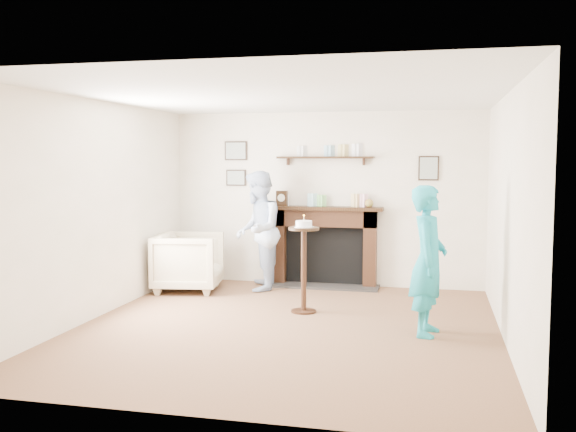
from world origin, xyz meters
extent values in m
plane|color=brown|center=(0.00, 0.00, 0.00)|extent=(5.00, 5.00, 0.00)
cube|color=beige|center=(0.00, 2.50, 1.25)|extent=(4.50, 0.04, 2.50)
cube|color=beige|center=(-2.25, 0.00, 1.25)|extent=(0.04, 5.00, 2.50)
cube|color=beige|center=(2.25, 0.00, 1.25)|extent=(0.04, 5.00, 2.50)
cube|color=silver|center=(0.00, 0.00, 2.50)|extent=(4.50, 5.00, 0.04)
cube|color=black|center=(-0.66, 2.40, 0.55)|extent=(0.18, 0.20, 1.10)
cube|color=black|center=(0.66, 2.40, 0.55)|extent=(0.18, 0.20, 1.10)
cube|color=black|center=(0.00, 2.40, 0.98)|extent=(1.50, 0.20, 0.24)
cube|color=black|center=(0.00, 2.47, 0.43)|extent=(1.14, 0.06, 0.86)
cube|color=#2A2725|center=(0.00, 2.28, 0.01)|extent=(1.60, 0.44, 0.03)
cube|color=black|center=(0.00, 2.37, 1.12)|extent=(1.68, 0.26, 0.05)
cube|color=black|center=(0.00, 2.42, 1.85)|extent=(1.40, 0.15, 0.03)
cube|color=black|center=(-1.35, 2.48, 1.95)|extent=(0.34, 0.03, 0.28)
cube|color=black|center=(-1.35, 2.48, 1.55)|extent=(0.30, 0.03, 0.24)
cube|color=black|center=(1.45, 2.48, 1.70)|extent=(0.28, 0.03, 0.34)
cube|color=black|center=(-0.62, 2.37, 1.26)|extent=(0.16, 0.09, 0.22)
cylinder|color=white|center=(-0.62, 2.32, 1.27)|extent=(0.11, 0.01, 0.11)
sphere|color=green|center=(0.64, 2.37, 1.21)|extent=(0.12, 0.12, 0.12)
imported|color=gray|center=(-1.77, 1.62, 0.00)|extent=(1.01, 0.99, 0.81)
imported|color=#A7B2D1|center=(-0.85, 1.90, 0.00)|extent=(0.77, 0.91, 1.67)
imported|color=#1EAA9B|center=(1.49, 0.07, 0.00)|extent=(0.44, 0.61, 1.56)
cylinder|color=black|center=(0.04, 0.75, 0.01)|extent=(0.30, 0.30, 0.02)
cylinder|color=black|center=(0.04, 0.75, 0.51)|extent=(0.06, 0.06, 0.97)
cylinder|color=black|center=(0.04, 0.75, 1.01)|extent=(0.37, 0.37, 0.03)
cylinder|color=silver|center=(0.04, 0.75, 1.03)|extent=(0.25, 0.25, 0.01)
cylinder|color=white|center=(0.04, 0.75, 1.06)|extent=(0.19, 0.19, 0.07)
cylinder|color=beige|center=(0.04, 0.75, 1.13)|extent=(0.01, 0.01, 0.05)
sphere|color=orange|center=(0.04, 0.75, 1.16)|extent=(0.02, 0.02, 0.02)
camera|label=1|loc=(1.54, -6.65, 1.83)|focal=40.00mm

